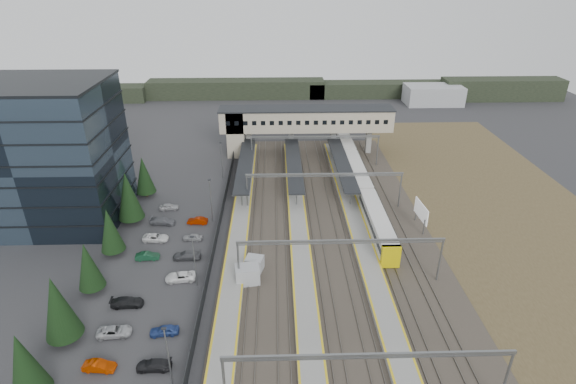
{
  "coord_description": "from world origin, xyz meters",
  "views": [
    {
      "loc": [
        3.36,
        -59.06,
        39.93
      ],
      "look_at": [
        5.42,
        13.03,
        4.0
      ],
      "focal_mm": 28.0,
      "sensor_mm": 36.0,
      "label": 1
    }
  ],
  "objects_px": {
    "office_building": "(41,154)",
    "relay_cabin_near": "(247,275)",
    "footbridge": "(294,122)",
    "train": "(358,176)",
    "relay_cabin_far": "(255,264)",
    "billboard": "(421,212)"
  },
  "relations": [
    {
      "from": "office_building",
      "to": "footbridge",
      "type": "bearing_deg",
      "value": 34.47
    },
    {
      "from": "footbridge",
      "to": "billboard",
      "type": "bearing_deg",
      "value": -60.55
    },
    {
      "from": "relay_cabin_near",
      "to": "relay_cabin_far",
      "type": "distance_m",
      "value": 3.1
    },
    {
      "from": "billboard",
      "to": "train",
      "type": "bearing_deg",
      "value": 113.8
    },
    {
      "from": "office_building",
      "to": "relay_cabin_near",
      "type": "xyz_separation_m",
      "value": [
        35.11,
        -19.72,
        -10.81
      ]
    },
    {
      "from": "footbridge",
      "to": "train",
      "type": "distance_m",
      "value": 22.54
    },
    {
      "from": "relay_cabin_far",
      "to": "billboard",
      "type": "bearing_deg",
      "value": 22.15
    },
    {
      "from": "footbridge",
      "to": "train",
      "type": "height_order",
      "value": "footbridge"
    },
    {
      "from": "relay_cabin_near",
      "to": "footbridge",
      "type": "distance_m",
      "value": 50.87
    },
    {
      "from": "office_building",
      "to": "relay_cabin_far",
      "type": "distance_m",
      "value": 41.22
    },
    {
      "from": "relay_cabin_near",
      "to": "office_building",
      "type": "bearing_deg",
      "value": 150.69
    },
    {
      "from": "footbridge",
      "to": "relay_cabin_far",
      "type": "bearing_deg",
      "value": -99.36
    },
    {
      "from": "office_building",
      "to": "footbridge",
      "type": "height_order",
      "value": "office_building"
    },
    {
      "from": "relay_cabin_near",
      "to": "relay_cabin_far",
      "type": "bearing_deg",
      "value": 73.43
    },
    {
      "from": "train",
      "to": "footbridge",
      "type": "bearing_deg",
      "value": 124.43
    },
    {
      "from": "train",
      "to": "billboard",
      "type": "xyz_separation_m",
      "value": [
        7.73,
        -17.53,
        1.12
      ]
    },
    {
      "from": "relay_cabin_far",
      "to": "footbridge",
      "type": "xyz_separation_m",
      "value": [
        7.71,
        46.75,
        6.8
      ]
    },
    {
      "from": "relay_cabin_near",
      "to": "footbridge",
      "type": "bearing_deg",
      "value": 80.2
    },
    {
      "from": "office_building",
      "to": "billboard",
      "type": "relative_size",
      "value": 4.33
    },
    {
      "from": "relay_cabin_far",
      "to": "billboard",
      "type": "xyz_separation_m",
      "value": [
        27.73,
        11.29,
        2.0
      ]
    },
    {
      "from": "office_building",
      "to": "relay_cabin_far",
      "type": "xyz_separation_m",
      "value": [
        35.99,
        -16.76,
        -11.06
      ]
    },
    {
      "from": "relay_cabin_far",
      "to": "footbridge",
      "type": "height_order",
      "value": "footbridge"
    }
  ]
}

